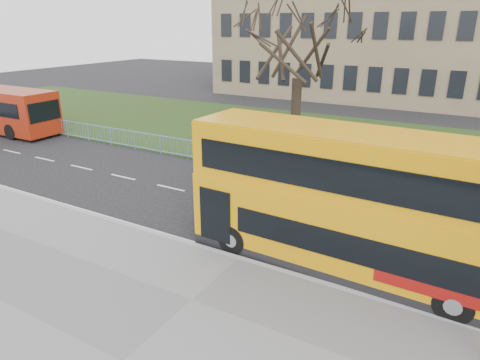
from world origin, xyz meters
name	(u,v)px	position (x,y,z in m)	size (l,w,h in m)	color
ground	(261,241)	(0.00, 0.00, 0.00)	(120.00, 120.00, 0.00)	black
kerb	(239,259)	(0.00, -1.55, 0.07)	(80.00, 0.20, 0.14)	gray
grass_verge	(365,145)	(0.00, 14.30, 0.04)	(80.00, 15.40, 0.08)	#203714
guard_railing	(325,173)	(0.00, 6.60, 0.55)	(40.00, 0.12, 1.10)	#789CD6
bare_tree	(298,63)	(-3.00, 10.00, 5.23)	(7.21, 7.21, 10.30)	black
civic_building	(375,25)	(-5.00, 35.00, 7.00)	(30.00, 15.00, 14.00)	#78634C
yellow_bus	(357,201)	(3.27, -0.24, 2.31)	(10.34, 2.77, 4.30)	orange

